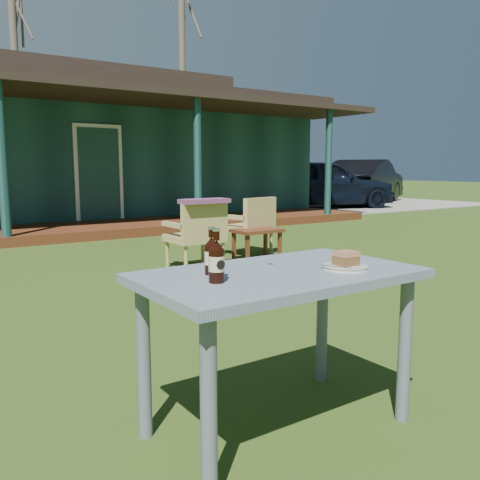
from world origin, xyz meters
TOP-DOWN VIEW (x-y plane):
  - ground at (0.00, 0.00)m, footprint 80.00×80.00m
  - gravel_strip at (10.50, 8.50)m, footprint 9.00×6.00m
  - tree_mid at (3.00, 18.50)m, footprint 0.28×0.28m
  - tree_right at (9.50, 17.00)m, footprint 0.28×0.28m
  - car_near at (9.02, 7.64)m, footprint 4.54×2.83m
  - car_far at (11.76, 8.42)m, footprint 4.60×3.27m
  - cafe_table at (0.00, -1.60)m, footprint 1.20×0.70m
  - plate at (0.27, -1.72)m, footprint 0.20×0.20m
  - cake_slice at (0.28, -1.72)m, footprint 0.09×0.09m
  - fork at (0.21, -1.73)m, footprint 0.06×0.14m
  - cola_bottle_near at (-0.28, -1.50)m, footprint 0.06×0.06m
  - cola_bottle_far at (-0.34, -1.64)m, footprint 0.06×0.06m
  - bottle_cap at (0.04, -1.48)m, footprint 0.03×0.03m
  - armchair_left at (1.51, 1.76)m, footprint 0.58×0.54m
  - armchair_right at (2.57, 2.19)m, footprint 0.68×0.66m
  - floral_throw at (1.51, 1.60)m, footprint 0.56×0.23m
  - side_table at (2.41, 1.84)m, footprint 0.60×0.40m

SIDE VIEW (x-z plane):
  - ground at x=0.00m, z-range 0.00..0.00m
  - gravel_strip at x=10.50m, z-range 0.00..0.02m
  - side_table at x=2.41m, z-range 0.14..0.54m
  - armchair_left at x=1.51m, z-range 0.05..0.82m
  - armchair_right at x=2.57m, z-range 0.05..0.83m
  - cafe_table at x=0.00m, z-range 0.26..0.98m
  - car_near at x=9.02m, z-range 0.00..1.44m
  - car_far at x=11.76m, z-range 0.00..1.44m
  - bottle_cap at x=0.04m, z-range 0.72..0.73m
  - plate at x=0.27m, z-range 0.72..0.74m
  - fork at x=0.21m, z-range 0.73..0.74m
  - cake_slice at x=0.28m, z-range 0.73..0.80m
  - floral_throw at x=1.51m, z-range 0.77..0.82m
  - cola_bottle_near at x=-0.28m, z-range 0.70..0.90m
  - cola_bottle_far at x=-0.34m, z-range 0.70..0.91m
  - tree_mid at x=3.00m, z-range 0.00..9.50m
  - tree_right at x=9.50m, z-range 0.00..11.00m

